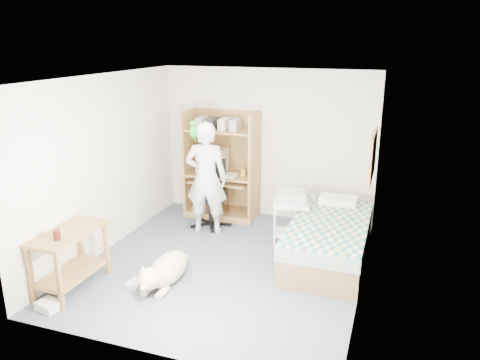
{
  "coord_description": "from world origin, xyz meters",
  "views": [
    {
      "loc": [
        2.08,
        -5.38,
        2.96
      ],
      "look_at": [
        0.03,
        0.53,
        1.05
      ],
      "focal_mm": 35.0,
      "sensor_mm": 36.0,
      "label": 1
    }
  ],
  "objects_px": {
    "computer_hutch": "(223,169)",
    "office_chair": "(211,202)",
    "person": "(206,178)",
    "bed": "(329,240)",
    "printer_cart": "(290,216)",
    "side_desk": "(70,251)",
    "dog": "(165,270)"
  },
  "relations": [
    {
      "from": "computer_hutch",
      "to": "dog",
      "type": "xyz_separation_m",
      "value": [
        0.19,
        -2.49,
        -0.63
      ]
    },
    {
      "from": "side_desk",
      "to": "printer_cart",
      "type": "height_order",
      "value": "side_desk"
    },
    {
      "from": "person",
      "to": "dog",
      "type": "relative_size",
      "value": 1.5
    },
    {
      "from": "computer_hutch",
      "to": "person",
      "type": "xyz_separation_m",
      "value": [
        0.03,
        -0.79,
        0.07
      ]
    },
    {
      "from": "bed",
      "to": "office_chair",
      "type": "xyz_separation_m",
      "value": [
        -2.02,
        0.64,
        0.09
      ]
    },
    {
      "from": "bed",
      "to": "side_desk",
      "type": "relative_size",
      "value": 2.02
    },
    {
      "from": "bed",
      "to": "side_desk",
      "type": "distance_m",
      "value": 3.39
    },
    {
      "from": "printer_cart",
      "to": "person",
      "type": "bearing_deg",
      "value": 166.73
    },
    {
      "from": "bed",
      "to": "printer_cart",
      "type": "height_order",
      "value": "bed"
    },
    {
      "from": "office_chair",
      "to": "printer_cart",
      "type": "distance_m",
      "value": 1.41
    },
    {
      "from": "printer_cart",
      "to": "side_desk",
      "type": "bearing_deg",
      "value": -150.38
    },
    {
      "from": "bed",
      "to": "office_chair",
      "type": "bearing_deg",
      "value": 162.4
    },
    {
      "from": "bed",
      "to": "printer_cart",
      "type": "bearing_deg",
      "value": 149.37
    },
    {
      "from": "office_chair",
      "to": "person",
      "type": "xyz_separation_m",
      "value": [
        0.06,
        -0.31,
        0.51
      ]
    },
    {
      "from": "side_desk",
      "to": "dog",
      "type": "xyz_separation_m",
      "value": [
        1.04,
        0.45,
        -0.3
      ]
    },
    {
      "from": "side_desk",
      "to": "printer_cart",
      "type": "distance_m",
      "value": 3.12
    },
    {
      "from": "side_desk",
      "to": "printer_cart",
      "type": "xyz_separation_m",
      "value": [
        2.21,
        2.2,
        -0.08
      ]
    },
    {
      "from": "side_desk",
      "to": "person",
      "type": "bearing_deg",
      "value": 67.64
    },
    {
      "from": "computer_hutch",
      "to": "person",
      "type": "relative_size",
      "value": 1.02
    },
    {
      "from": "printer_cart",
      "to": "dog",
      "type": "bearing_deg",
      "value": -139.15
    },
    {
      "from": "dog",
      "to": "printer_cart",
      "type": "distance_m",
      "value": 2.11
    },
    {
      "from": "bed",
      "to": "dog",
      "type": "relative_size",
      "value": 1.71
    },
    {
      "from": "computer_hutch",
      "to": "office_chair",
      "type": "bearing_deg",
      "value": -92.97
    },
    {
      "from": "computer_hutch",
      "to": "person",
      "type": "bearing_deg",
      "value": -87.48
    },
    {
      "from": "computer_hutch",
      "to": "side_desk",
      "type": "distance_m",
      "value": 3.08
    },
    {
      "from": "side_desk",
      "to": "dog",
      "type": "bearing_deg",
      "value": 23.59
    },
    {
      "from": "bed",
      "to": "office_chair",
      "type": "height_order",
      "value": "office_chair"
    },
    {
      "from": "bed",
      "to": "printer_cart",
      "type": "xyz_separation_m",
      "value": [
        -0.64,
        0.38,
        0.13
      ]
    },
    {
      "from": "bed",
      "to": "person",
      "type": "distance_m",
      "value": 2.08
    },
    {
      "from": "computer_hutch",
      "to": "bed",
      "type": "distance_m",
      "value": 2.35
    },
    {
      "from": "computer_hutch",
      "to": "office_chair",
      "type": "xyz_separation_m",
      "value": [
        -0.02,
        -0.48,
        -0.44
      ]
    },
    {
      "from": "computer_hutch",
      "to": "office_chair",
      "type": "relative_size",
      "value": 1.69
    }
  ]
}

